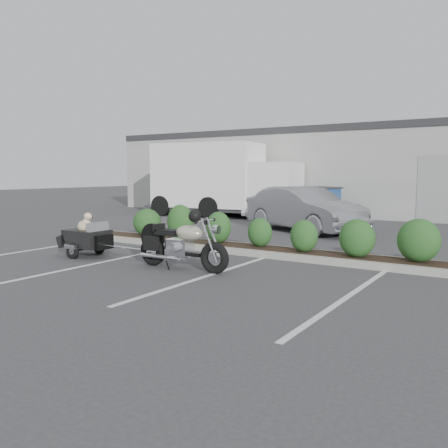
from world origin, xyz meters
The scene contains 8 objects.
ground centered at (0.00, 0.00, 0.00)m, with size 90.00×90.00×0.00m, color #38383A.
planter_kerb centered at (1.00, 2.20, 0.07)m, with size 12.00×1.00×0.15m, color #9E9E93.
building centered at (0.00, 17.00, 2.00)m, with size 26.00×10.00×4.00m, color #9EA099.
motorcycle centered at (0.42, -0.30, 0.50)m, with size 2.17×0.73×1.25m.
pet_trailer centered at (-2.36, -0.28, 0.44)m, with size 1.72×0.96×1.03m.
sedan centered at (-0.01, 6.80, 0.74)m, with size 1.56×4.49×1.48m, color #9D9EA4.
dumpster centered at (-1.25, 10.43, 0.70)m, with size 2.48×2.12×1.38m.
delivery_truck centered at (-5.31, 10.15, 1.55)m, with size 7.31×3.26×3.23m.
Camera 1 is at (6.18, -7.69, 1.92)m, focal length 38.00 mm.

